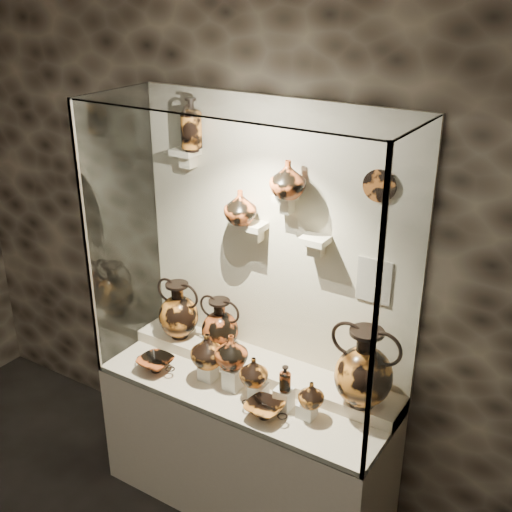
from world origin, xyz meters
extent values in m
cube|color=black|center=(0.00, 2.50, 1.60)|extent=(5.00, 0.02, 3.20)
cube|color=beige|center=(0.00, 2.18, 0.40)|extent=(1.70, 0.60, 0.80)
cube|color=beige|center=(0.00, 2.18, 0.82)|extent=(1.68, 0.58, 0.03)
cube|color=beige|center=(0.00, 2.35, 0.85)|extent=(1.70, 0.25, 0.10)
cube|color=beige|center=(0.00, 2.50, 1.60)|extent=(1.70, 0.03, 1.60)
cube|color=white|center=(0.00, 1.88, 1.60)|extent=(1.70, 0.01, 1.60)
cube|color=white|center=(-0.85, 2.18, 1.60)|extent=(0.01, 0.60, 1.60)
cube|color=white|center=(0.85, 2.18, 1.60)|extent=(0.01, 0.60, 1.60)
cube|color=white|center=(0.00, 2.18, 2.40)|extent=(1.70, 0.60, 0.01)
cube|color=gray|center=(-0.84, 1.89, 1.60)|extent=(0.02, 0.02, 1.60)
cube|color=gray|center=(0.84, 1.89, 1.60)|extent=(0.02, 0.02, 1.60)
cube|color=silver|center=(-0.22, 2.13, 0.88)|extent=(0.09, 0.09, 0.10)
cube|color=silver|center=(-0.05, 2.13, 0.90)|extent=(0.09, 0.09, 0.13)
cube|color=silver|center=(0.12, 2.13, 0.88)|extent=(0.09, 0.09, 0.09)
cube|color=silver|center=(0.28, 2.13, 0.89)|extent=(0.09, 0.09, 0.12)
cube|color=silver|center=(0.42, 2.13, 0.87)|extent=(0.09, 0.09, 0.08)
cube|color=beige|center=(-0.55, 2.42, 2.05)|extent=(0.14, 0.12, 0.04)
cube|color=beige|center=(-0.10, 2.42, 1.70)|extent=(0.14, 0.12, 0.04)
cube|color=beige|center=(0.10, 2.42, 1.90)|extent=(0.10, 0.12, 0.04)
cube|color=beige|center=(0.28, 2.42, 1.70)|extent=(0.14, 0.12, 0.04)
imported|color=orange|center=(-0.21, 2.11, 1.03)|extent=(0.25, 0.25, 0.20)
imported|color=#AD4A1E|center=(-0.07, 2.14, 1.06)|extent=(0.23, 0.23, 0.20)
imported|color=orange|center=(0.10, 2.11, 1.00)|extent=(0.20, 0.20, 0.16)
imported|color=orange|center=(0.44, 2.12, 0.98)|extent=(0.18, 0.18, 0.14)
imported|color=#AD4A1E|center=(-0.16, 2.38, 1.81)|extent=(0.19, 0.19, 0.19)
imported|color=#AD4A1E|center=(0.14, 2.38, 2.01)|extent=(0.22, 0.22, 0.19)
cylinder|color=#9E531F|center=(0.59, 2.47, 2.03)|extent=(0.16, 0.02, 0.16)
cube|color=beige|center=(0.60, 2.47, 1.53)|extent=(0.18, 0.01, 0.24)
camera|label=1|loc=(1.67, -0.34, 2.95)|focal=45.00mm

